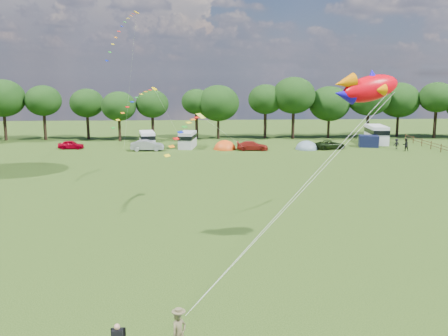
{
  "coord_description": "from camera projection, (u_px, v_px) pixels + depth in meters",
  "views": [
    {
      "loc": [
        -2.01,
        -27.78,
        10.81
      ],
      "look_at": [
        0.0,
        8.0,
        4.0
      ],
      "focal_mm": 40.0,
      "sensor_mm": 36.0,
      "label": 1
    }
  ],
  "objects": [
    {
      "name": "kite_flyer",
      "position": [
        179.0,
        334.0,
        19.26
      ],
      "size": [
        0.79,
        0.76,
        1.82
      ],
      "primitive_type": "imported",
      "rotation": [
        0.0,
        0.0,
        0.72
      ],
      "color": "brown",
      "rests_on": "ground"
    },
    {
      "name": "streamer_kite_b",
      "position": [
        138.0,
        100.0,
        49.05
      ],
      "size": [
        4.16,
        4.62,
        3.76
      ],
      "rotation": [
        0.0,
        0.0,
        0.98
      ],
      "color": "#F3C300",
      "rests_on": "ground"
    },
    {
      "name": "tree_line",
      "position": [
        240.0,
        101.0,
        82.42
      ],
      "size": [
        102.98,
        10.98,
        10.27
      ],
      "color": "black",
      "rests_on": "ground"
    },
    {
      "name": "tent_orange",
      "position": [
        225.0,
        149.0,
        72.29
      ],
      "size": [
        3.29,
        3.61,
        2.58
      ],
      "color": "#DF4A12",
      "rests_on": "ground"
    },
    {
      "name": "walker_b",
      "position": [
        396.0,
        144.0,
        72.32
      ],
      "size": [
        1.03,
        0.64,
        1.49
      ],
      "primitive_type": "imported",
      "rotation": [
        0.0,
        0.0,
        3.36
      ],
      "color": "black",
      "rests_on": "ground"
    },
    {
      "name": "fish_kite",
      "position": [
        365.0,
        88.0,
        28.22
      ],
      "size": [
        4.23,
        2.01,
        2.22
      ],
      "rotation": [
        0.0,
        -0.21,
        0.18
      ],
      "color": "#F4010E",
      "rests_on": "ground"
    },
    {
      "name": "car_c",
      "position": [
        252.0,
        146.0,
        71.16
      ],
      "size": [
        4.48,
        2.19,
        1.3
      ],
      "primitive_type": "imported",
      "rotation": [
        0.0,
        0.0,
        1.49
      ],
      "color": "maroon",
      "rests_on": "ground"
    },
    {
      "name": "campervan_d",
      "position": [
        376.0,
        134.0,
        77.75
      ],
      "size": [
        2.94,
        5.99,
        2.84
      ],
      "rotation": [
        0.0,
        0.0,
        1.49
      ],
      "color": "silver",
      "rests_on": "ground"
    },
    {
      "name": "streamer_kite_a",
      "position": [
        124.0,
        27.0,
        54.68
      ],
      "size": [
        3.17,
        5.52,
        5.73
      ],
      "rotation": [
        0.0,
        0.0,
        1.15
      ],
      "color": "#D09300",
      "rests_on": "ground"
    },
    {
      "name": "ground_plane",
      "position": [
        232.0,
        260.0,
        29.38
      ],
      "size": [
        180.0,
        180.0,
        0.0
      ],
      "primitive_type": "plane",
      "color": "black",
      "rests_on": "ground"
    },
    {
      "name": "car_a",
      "position": [
        71.0,
        145.0,
        72.37
      ],
      "size": [
        3.79,
        1.66,
        1.24
      ],
      "primitive_type": "imported",
      "rotation": [
        0.0,
        0.0,
        1.52
      ],
      "color": "#A70017",
      "rests_on": "ground"
    },
    {
      "name": "campervan_c",
      "position": [
        188.0,
        139.0,
        73.57
      ],
      "size": [
        2.78,
        5.05,
        2.34
      ],
      "rotation": [
        0.0,
        0.0,
        1.41
      ],
      "color": "#B3B3B5",
      "rests_on": "ground"
    },
    {
      "name": "car_b",
      "position": [
        147.0,
        145.0,
        70.7
      ],
      "size": [
        4.36,
        1.65,
        1.53
      ],
      "primitive_type": "imported",
      "rotation": [
        0.0,
        0.0,
        1.56
      ],
      "color": "gray",
      "rests_on": "ground"
    },
    {
      "name": "campervan_b",
      "position": [
        147.0,
        139.0,
        73.94
      ],
      "size": [
        2.82,
        5.06,
        2.34
      ],
      "rotation": [
        0.0,
        0.0,
        1.74
      ],
      "color": "white",
      "rests_on": "ground"
    },
    {
      "name": "car_d",
      "position": [
        330.0,
        145.0,
        72.31
      ],
      "size": [
        4.98,
        3.27,
        1.25
      ],
      "primitive_type": "imported",
      "rotation": [
        0.0,
        0.0,
        1.85
      ],
      "color": "black",
      "rests_on": "ground"
    },
    {
      "name": "walker_a",
      "position": [
        406.0,
        145.0,
        70.33
      ],
      "size": [
        0.89,
        0.55,
        1.81
      ],
      "primitive_type": "imported",
      "rotation": [
        0.0,
        0.0,
        3.15
      ],
      "color": "black",
      "rests_on": "ground"
    },
    {
      "name": "awning_navy",
      "position": [
        369.0,
        141.0,
        74.45
      ],
      "size": [
        3.17,
        2.78,
        1.72
      ],
      "primitive_type": "cube",
      "rotation": [
        0.0,
        0.0,
        -0.22
      ],
      "color": "black",
      "rests_on": "ground"
    },
    {
      "name": "tent_greyblue",
      "position": [
        307.0,
        149.0,
        72.27
      ],
      "size": [
        3.28,
        3.6,
        2.44
      ],
      "color": "slate",
      "rests_on": "ground"
    },
    {
      "name": "streamer_kite_c",
      "position": [
        188.0,
        127.0,
        38.83
      ],
      "size": [
        3.19,
        5.07,
        2.83
      ],
      "rotation": [
        0.0,
        0.0,
        1.01
      ],
      "color": "yellow",
      "rests_on": "ground"
    }
  ]
}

